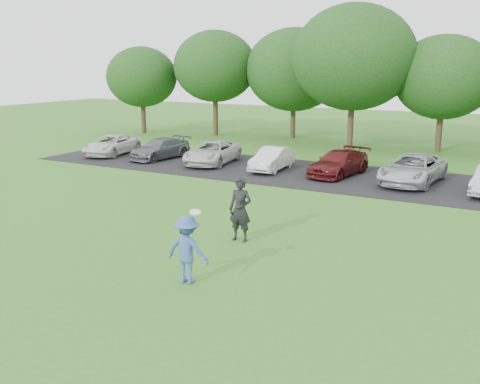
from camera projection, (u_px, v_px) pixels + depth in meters
The scene contains 6 objects.
ground at pixel (176, 269), 13.79m from camera, with size 100.00×100.00×0.00m, color #387120.
parking_lot at pixel (336, 176), 24.91m from camera, with size 32.00×6.50×0.03m, color black.
frisbee_player at pixel (187, 249), 12.78m from camera, with size 1.12×0.70×1.84m.
camera_bystander at pixel (240, 209), 15.77m from camera, with size 0.72×0.49×1.93m.
parked_cars at pixel (325, 163), 25.06m from camera, with size 28.85×4.93×1.25m.
tree_row at pixel (417, 67), 31.42m from camera, with size 42.39×9.85×8.64m.
Camera 1 is at (7.58, -10.60, 5.19)m, focal length 40.00 mm.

